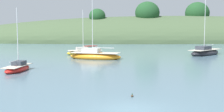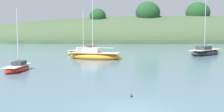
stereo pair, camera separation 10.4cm
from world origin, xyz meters
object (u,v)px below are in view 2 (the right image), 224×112
(sailboat_grey_yawl, at_px, (18,68))
(sailboat_black_sloop, at_px, (95,56))
(sailboat_red_portside, at_px, (205,52))
(duck_lone_right, at_px, (131,96))
(sailboat_white_near, at_px, (85,52))

(sailboat_grey_yawl, distance_m, sailboat_black_sloop, 14.53)
(sailboat_black_sloop, bearing_deg, sailboat_grey_yawl, -125.45)
(sailboat_black_sloop, height_order, sailboat_red_portside, sailboat_black_sloop)
(sailboat_red_portside, relative_size, duck_lone_right, 24.75)
(sailboat_grey_yawl, relative_size, sailboat_red_portside, 0.67)
(sailboat_red_portside, xyz_separation_m, duck_lone_right, (-16.21, -29.74, -0.40))
(sailboat_white_near, height_order, sailboat_red_portside, sailboat_red_portside)
(sailboat_grey_yawl, xyz_separation_m, sailboat_white_near, (6.68, 18.96, 0.06))
(sailboat_black_sloop, distance_m, duck_lone_right, 24.65)
(sailboat_grey_yawl, bearing_deg, duck_lone_right, -48.92)
(sailboat_red_portside, bearing_deg, duck_lone_right, -118.60)
(duck_lone_right, bearing_deg, sailboat_black_sloop, 96.10)
(sailboat_grey_yawl, relative_size, sailboat_white_near, 0.89)
(sailboat_grey_yawl, height_order, duck_lone_right, sailboat_grey_yawl)
(sailboat_black_sloop, relative_size, sailboat_white_near, 1.36)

